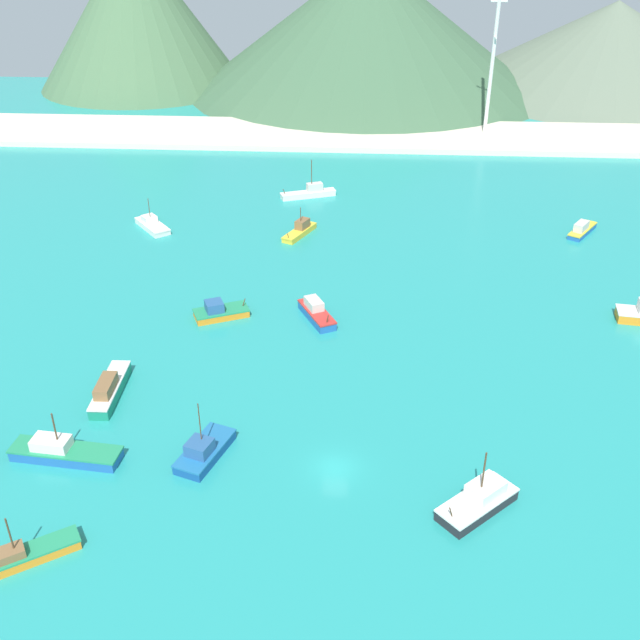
{
  "coord_description": "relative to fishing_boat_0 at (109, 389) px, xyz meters",
  "views": [
    {
      "loc": [
        1.88,
        -55.08,
        48.82
      ],
      "look_at": [
        -3.14,
        26.87,
        1.1
      ],
      "focal_mm": 41.5,
      "sensor_mm": 36.0,
      "label": 1
    }
  ],
  "objects": [
    {
      "name": "fishing_boat_7",
      "position": [
        -1.36,
        -10.54,
        -0.16
      ],
      "size": [
        11.32,
        3.92,
        5.48
      ],
      "color": "#1E5BA8",
      "rests_on": "ground"
    },
    {
      "name": "fishing_boat_3",
      "position": [
        21.79,
        18.75,
        -0.11
      ],
      "size": [
        5.62,
        7.99,
        2.51
      ],
      "color": "#1E5BA8",
      "rests_on": "ground"
    },
    {
      "name": "hill_west",
      "position": [
        -36.79,
        151.42,
        19.21
      ],
      "size": [
        57.95,
        57.95,
        40.43
      ],
      "color": "#476B47",
      "rests_on": "ground"
    },
    {
      "name": "fishing_boat_2",
      "position": [
        17.63,
        63.4,
        -0.17
      ],
      "size": [
        10.29,
        5.4,
        6.96
      ],
      "color": "silver",
      "rests_on": "ground"
    },
    {
      "name": "hill_east",
      "position": [
        94.99,
        154.6,
        10.7
      ],
      "size": [
        87.1,
        87.1,
        23.41
      ],
      "color": "#60705B",
      "rests_on": "ground"
    },
    {
      "name": "hill_central",
      "position": [
        27.18,
        147.58,
        16.45
      ],
      "size": [
        97.78,
        97.78,
        34.91
      ],
      "color": "#3D6042",
      "rests_on": "ground"
    },
    {
      "name": "beach_strip",
      "position": [
        25.57,
        101.76,
        -0.41
      ],
      "size": [
        247.0,
        23.28,
        1.2
      ],
      "primitive_type": "cube",
      "color": "beige",
      "rests_on": "ground"
    },
    {
      "name": "fishing_boat_8",
      "position": [
        17.37,
        46.04,
        -0.22
      ],
      "size": [
        5.31,
        8.25,
        4.65
      ],
      "color": "gold",
      "rests_on": "ground"
    },
    {
      "name": "ground",
      "position": [
        25.57,
        19.58,
        -1.26
      ],
      "size": [
        260.0,
        280.0,
        0.5
      ],
      "color": "teal"
    },
    {
      "name": "radio_tower",
      "position": [
        54.72,
        103.8,
        16.94
      ],
      "size": [
        3.52,
        2.82,
        35.19
      ],
      "color": "silver",
      "rests_on": "ground"
    },
    {
      "name": "fishing_boat_11",
      "position": [
        38.84,
        -15.0,
        -0.04
      ],
      "size": [
        8.12,
        7.76,
        6.51
      ],
      "color": "#232328",
      "rests_on": "ground"
    },
    {
      "name": "fishing_boat_5",
      "position": [
        -7.56,
        47.09,
        -0.34
      ],
      "size": [
        7.41,
        8.25,
        5.14
      ],
      "color": "silver",
      "rests_on": "ground"
    },
    {
      "name": "fishing_boat_13",
      "position": [
        12.49,
        -9.52,
        -0.17
      ],
      "size": [
        5.38,
        8.04,
        6.75
      ],
      "color": "#14478C",
      "rests_on": "ground"
    },
    {
      "name": "fishing_boat_12",
      "position": [
        -0.1,
        -23.6,
        -0.34
      ],
      "size": [
        8.78,
        6.72,
        5.17
      ],
      "color": "orange",
      "rests_on": "ground"
    },
    {
      "name": "fishing_boat_1",
      "position": [
        9.05,
        18.37,
        -0.19
      ],
      "size": [
        7.71,
        5.65,
        2.39
      ],
      "color": "orange",
      "rests_on": "ground"
    },
    {
      "name": "fishing_boat_0",
      "position": [
        0.0,
        0.0,
        0.0
      ],
      "size": [
        2.43,
        9.71,
        2.66
      ],
      "color": "#198466",
      "rests_on": "ground"
    },
    {
      "name": "fishing_boat_4",
      "position": [
        63.53,
        49.13,
        -0.2
      ],
      "size": [
        6.16,
        7.74,
        2.24
      ],
      "color": "#1E5BA8",
      "rests_on": "ground"
    }
  ]
}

